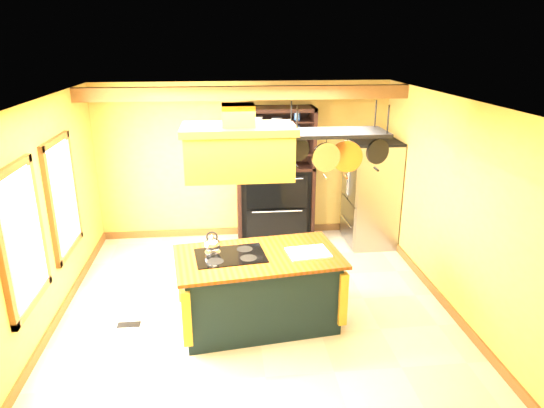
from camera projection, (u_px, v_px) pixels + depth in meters
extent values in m
plane|color=beige|center=(255.00, 304.00, 6.47)|extent=(5.00, 5.00, 0.00)
plane|color=white|center=(253.00, 99.00, 5.60)|extent=(5.00, 5.00, 0.00)
cube|color=gold|center=(244.00, 161.00, 8.39)|extent=(5.00, 0.02, 2.70)
cube|color=gold|center=(277.00, 318.00, 3.68)|extent=(5.00, 0.02, 2.70)
cube|color=gold|center=(46.00, 216.00, 5.79)|extent=(0.02, 5.00, 2.70)
cube|color=gold|center=(446.00, 202.00, 6.28)|extent=(0.02, 5.00, 2.70)
cube|color=brown|center=(245.00, 93.00, 7.23)|extent=(5.00, 0.15, 0.20)
cube|color=brown|center=(22.00, 238.00, 5.02)|extent=(0.06, 1.06, 1.56)
cube|color=white|center=(24.00, 238.00, 5.03)|extent=(0.02, 0.85, 1.34)
cube|color=brown|center=(63.00, 197.00, 6.34)|extent=(0.06, 1.06, 1.56)
cube|color=white|center=(65.00, 197.00, 6.34)|extent=(0.02, 0.85, 1.34)
cube|color=black|center=(259.00, 291.00, 5.92)|extent=(1.91, 1.20, 0.88)
cube|color=brown|center=(258.00, 257.00, 5.77)|extent=(2.08, 1.33, 0.04)
cube|color=black|center=(230.00, 255.00, 5.74)|extent=(0.88, 0.66, 0.01)
ellipsoid|color=silver|center=(212.00, 245.00, 5.79)|extent=(0.20, 0.20, 0.16)
cube|color=white|center=(308.00, 253.00, 5.81)|extent=(0.53, 0.44, 0.02)
cube|color=gold|center=(239.00, 155.00, 5.35)|extent=(1.17, 0.63, 0.50)
cube|color=brown|center=(239.00, 129.00, 5.26)|extent=(1.24, 0.70, 0.08)
cube|color=gold|center=(238.00, 119.00, 5.22)|extent=(0.35, 0.35, 0.30)
cube|color=black|center=(338.00, 133.00, 5.38)|extent=(1.09, 0.55, 0.04)
cylinder|color=black|center=(297.00, 122.00, 5.08)|extent=(0.02, 0.02, 0.33)
cylinder|color=black|center=(376.00, 114.00, 5.58)|extent=(0.02, 0.02, 0.33)
cylinder|color=black|center=(297.00, 149.00, 5.51)|extent=(0.28, 0.04, 0.28)
cylinder|color=silver|center=(326.00, 157.00, 5.35)|extent=(0.33, 0.03, 0.33)
cylinder|color=#A8622A|center=(347.00, 156.00, 5.60)|extent=(0.37, 0.04, 0.37)
cylinder|color=black|center=(378.00, 152.00, 5.39)|extent=(0.28, 0.03, 0.28)
cube|color=#93969B|center=(371.00, 193.00, 8.18)|extent=(0.74, 0.90, 1.77)
cube|color=#93969B|center=(354.00, 175.00, 7.81)|extent=(0.03, 0.43, 0.95)
cube|color=#93969B|center=(347.00, 168.00, 8.23)|extent=(0.03, 0.43, 0.95)
cube|color=#93969B|center=(348.00, 221.00, 8.30)|extent=(0.03, 0.87, 0.74)
cube|color=black|center=(368.00, 240.00, 8.46)|extent=(0.70, 0.86, 0.06)
cube|color=black|center=(274.00, 172.00, 8.45)|extent=(1.30, 0.06, 2.31)
cube|color=black|center=(239.00, 177.00, 8.16)|extent=(0.06, 0.55, 2.31)
cube|color=black|center=(311.00, 175.00, 8.28)|extent=(0.06, 0.55, 2.31)
cube|color=black|center=(275.00, 167.00, 8.17)|extent=(1.30, 0.55, 0.05)
cube|color=black|center=(275.00, 201.00, 8.40)|extent=(1.18, 0.45, 1.24)
cube|color=black|center=(277.00, 192.00, 8.01)|extent=(1.02, 0.04, 0.55)
cube|color=black|center=(277.00, 223.00, 8.19)|extent=(1.02, 0.04, 0.50)
cube|color=black|center=(275.00, 153.00, 8.09)|extent=(1.18, 0.49, 0.02)
cube|color=black|center=(275.00, 137.00, 8.00)|extent=(1.18, 0.49, 0.02)
cube|color=black|center=(275.00, 121.00, 7.92)|extent=(1.18, 0.49, 0.03)
cylinder|color=white|center=(256.00, 151.00, 8.00)|extent=(0.22, 0.22, 0.07)
cylinder|color=#39639F|center=(297.00, 131.00, 7.96)|extent=(0.10, 0.10, 0.17)
cube|color=black|center=(129.00, 325.00, 6.00)|extent=(0.28, 0.12, 0.01)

